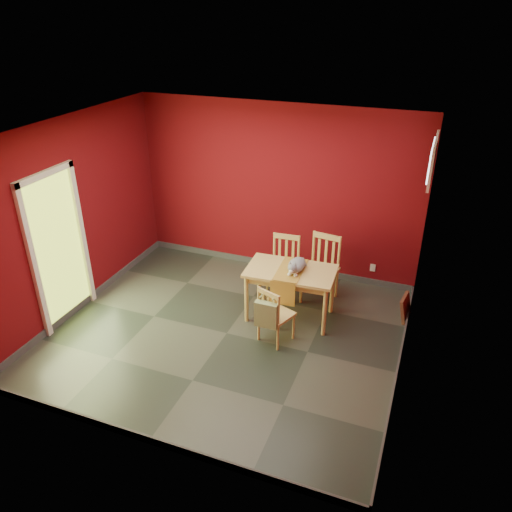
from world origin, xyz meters
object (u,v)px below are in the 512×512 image
(chair_far_right, at_px, (321,268))
(chair_near, at_px, (275,314))
(cat, at_px, (297,263))
(picture_frame, at_px, (405,308))
(chair_far_left, at_px, (284,266))
(tote_bag, at_px, (266,315))
(dining_table, at_px, (291,276))

(chair_far_right, bearing_deg, chair_near, -103.58)
(cat, bearing_deg, chair_far_right, 78.85)
(chair_far_right, xyz_separation_m, cat, (-0.21, -0.61, 0.35))
(cat, relative_size, picture_frame, 1.23)
(chair_far_left, height_order, tote_bag, chair_far_left)
(dining_table, relative_size, chair_far_left, 1.33)
(tote_bag, relative_size, picture_frame, 1.13)
(cat, bearing_deg, tote_bag, -91.66)
(chair_near, xyz_separation_m, picture_frame, (1.54, 1.13, -0.24))
(chair_far_right, height_order, cat, chair_far_right)
(chair_far_right, height_order, tote_bag, chair_far_right)
(dining_table, xyz_separation_m, tote_bag, (-0.06, -0.81, -0.14))
(chair_far_right, distance_m, tote_bag, 1.47)
(tote_bag, distance_m, cat, 0.90)
(chair_far_left, bearing_deg, picture_frame, -0.97)
(dining_table, height_order, chair_far_left, chair_far_left)
(cat, height_order, picture_frame, cat)
(cat, bearing_deg, chair_far_left, 130.55)
(dining_table, distance_m, chair_near, 0.66)
(chair_far_right, relative_size, cat, 2.22)
(chair_far_left, bearing_deg, chair_far_right, 7.09)
(chair_near, height_order, tote_bag, chair_near)
(chair_far_right, distance_m, picture_frame, 1.29)
(chair_far_right, bearing_deg, chair_far_left, -172.91)
(chair_near, bearing_deg, tote_bag, -102.70)
(dining_table, distance_m, chair_far_left, 0.64)
(tote_bag, height_order, cat, cat)
(cat, bearing_deg, chair_near, -90.59)
(picture_frame, bearing_deg, chair_far_left, 179.03)
(tote_bag, xyz_separation_m, cat, (0.13, 0.82, 0.34))
(dining_table, xyz_separation_m, chair_far_right, (0.28, 0.62, -0.15))
(dining_table, bearing_deg, chair_far_left, 116.50)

